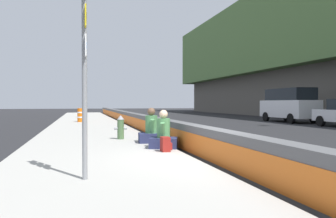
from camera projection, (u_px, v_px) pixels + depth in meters
name	position (u px, v px, depth m)	size (l,w,h in m)	color
ground_plane	(214.00, 164.00, 8.03)	(160.00, 160.00, 0.00)	#232326
sidewalk_strip	(102.00, 166.00, 7.36)	(80.00, 4.40, 0.14)	#A8A59E
jersey_barrier	(214.00, 146.00, 8.02)	(76.00, 0.45, 0.85)	#545456
route_sign_post	(85.00, 59.00, 5.77)	(0.44, 0.09, 3.60)	gray
fire_hydrant	(121.00, 127.00, 12.22)	(0.26, 0.46, 0.88)	#47663D
seated_person_foreground	(164.00, 136.00, 9.86)	(0.91, 0.98, 1.12)	#23284C
seated_person_middle	(151.00, 132.00, 11.22)	(0.79, 0.90, 1.17)	#23284C
backpack	(166.00, 144.00, 9.12)	(0.32, 0.28, 0.40)	maroon
construction_barrel	(81.00, 115.00, 23.32)	(0.54, 0.54, 0.95)	orange
parked_car_fourth	(289.00, 104.00, 25.38)	(5.11, 2.12, 2.56)	silver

